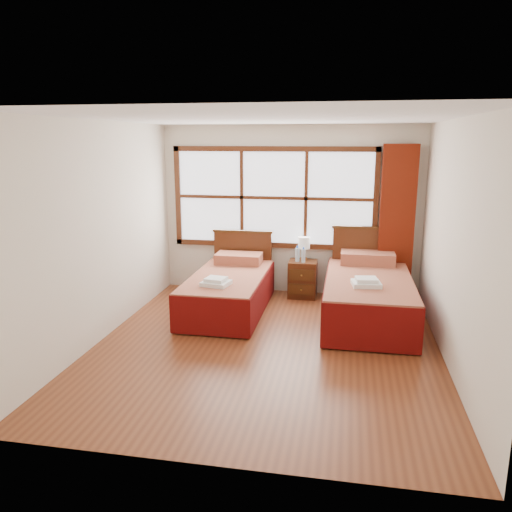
# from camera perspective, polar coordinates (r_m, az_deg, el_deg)

# --- Properties ---
(floor) EXTENTS (4.50, 4.50, 0.00)m
(floor) POSITION_cam_1_polar(r_m,az_deg,el_deg) (5.97, 1.14, -10.30)
(floor) COLOR brown
(floor) RESTS_ON ground
(ceiling) EXTENTS (4.50, 4.50, 0.00)m
(ceiling) POSITION_cam_1_polar(r_m,az_deg,el_deg) (5.48, 1.26, 15.50)
(ceiling) COLOR white
(ceiling) RESTS_ON wall_back
(wall_back) EXTENTS (4.00, 0.00, 4.00)m
(wall_back) POSITION_cam_1_polar(r_m,az_deg,el_deg) (7.78, 3.89, 5.18)
(wall_back) COLOR silver
(wall_back) RESTS_ON floor
(wall_left) EXTENTS (0.00, 4.50, 4.50)m
(wall_left) POSITION_cam_1_polar(r_m,az_deg,el_deg) (6.22, -17.33, 2.60)
(wall_left) COLOR silver
(wall_left) RESTS_ON floor
(wall_right) EXTENTS (0.00, 4.50, 4.50)m
(wall_right) POSITION_cam_1_polar(r_m,az_deg,el_deg) (5.62, 21.75, 1.18)
(wall_right) COLOR silver
(wall_right) RESTS_ON floor
(window) EXTENTS (3.16, 0.06, 1.56)m
(window) POSITION_cam_1_polar(r_m,az_deg,el_deg) (7.75, 2.03, 6.66)
(window) COLOR white
(window) RESTS_ON wall_back
(curtain) EXTENTS (0.50, 0.16, 2.30)m
(curtain) POSITION_cam_1_polar(r_m,az_deg,el_deg) (7.64, 15.77, 3.59)
(curtain) COLOR #681A0A
(curtain) RESTS_ON wall_back
(bed_left) EXTENTS (1.02, 2.04, 0.99)m
(bed_left) POSITION_cam_1_polar(r_m,az_deg,el_deg) (7.10, -3.08, -3.83)
(bed_left) COLOR #3F230D
(bed_left) RESTS_ON floor
(bed_right) EXTENTS (1.14, 2.21, 1.11)m
(bed_right) POSITION_cam_1_polar(r_m,az_deg,el_deg) (6.92, 12.68, -4.31)
(bed_right) COLOR #3F230D
(bed_right) RESTS_ON floor
(nightstand) EXTENTS (0.43, 0.42, 0.57)m
(nightstand) POSITION_cam_1_polar(r_m,az_deg,el_deg) (7.72, 5.35, -2.63)
(nightstand) COLOR #492210
(nightstand) RESTS_ON floor
(towels_left) EXTENTS (0.39, 0.35, 0.10)m
(towels_left) POSITION_cam_1_polar(r_m,az_deg,el_deg) (6.51, -4.60, -2.97)
(towels_left) COLOR white
(towels_left) RESTS_ON bed_left
(towels_right) EXTENTS (0.38, 0.35, 0.10)m
(towels_right) POSITION_cam_1_polar(r_m,az_deg,el_deg) (6.38, 12.49, -2.96)
(towels_right) COLOR white
(towels_right) RESTS_ON bed_right
(lamp) EXTENTS (0.18, 0.18, 0.35)m
(lamp) POSITION_cam_1_polar(r_m,az_deg,el_deg) (7.71, 5.51, 1.45)
(lamp) COLOR #C68A3F
(lamp) RESTS_ON nightstand
(bottle_near) EXTENTS (0.06, 0.06, 0.24)m
(bottle_near) POSITION_cam_1_polar(r_m,az_deg,el_deg) (7.58, 4.75, 0.17)
(bottle_near) COLOR silver
(bottle_near) RESTS_ON nightstand
(bottle_far) EXTENTS (0.06, 0.06, 0.23)m
(bottle_far) POSITION_cam_1_polar(r_m,az_deg,el_deg) (7.54, 5.44, 0.06)
(bottle_far) COLOR silver
(bottle_far) RESTS_ON nightstand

